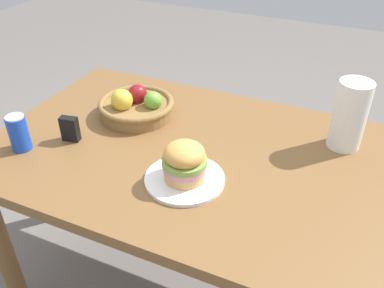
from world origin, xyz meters
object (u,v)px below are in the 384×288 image
object	(u,v)px
paper_towel_roll	(350,115)
soda_can	(19,133)
sandwich	(184,161)
fruit_basket	(136,106)
plate	(185,179)
napkin_holder	(70,129)

from	to	relation	value
paper_towel_roll	soda_can	bearing A→B (deg)	-154.85
soda_can	sandwich	bearing A→B (deg)	6.82
soda_can	fruit_basket	size ratio (longest dim) A/B	0.43
plate	napkin_holder	distance (m)	0.46
soda_can	fruit_basket	xyz separation A→B (m)	(0.24, 0.36, -0.02)
soda_can	paper_towel_roll	size ratio (longest dim) A/B	0.53
fruit_basket	sandwich	bearing A→B (deg)	-40.39
napkin_holder	sandwich	bearing A→B (deg)	-15.82
plate	napkin_holder	xyz separation A→B (m)	(-0.46, 0.04, 0.04)
soda_can	paper_towel_roll	xyz separation A→B (m)	(1.00, 0.47, 0.06)
fruit_basket	paper_towel_roll	xyz separation A→B (m)	(0.76, 0.11, 0.08)
sandwich	napkin_holder	size ratio (longest dim) A/B	1.52
paper_towel_roll	plate	bearing A→B (deg)	-136.27
fruit_basket	paper_towel_roll	size ratio (longest dim) A/B	1.21
plate	fruit_basket	size ratio (longest dim) A/B	0.85
soda_can	paper_towel_roll	distance (m)	1.10
plate	sandwich	xyz separation A→B (m)	(-0.00, 0.00, 0.07)
plate	sandwich	distance (m)	0.07
plate	fruit_basket	distance (m)	0.45
fruit_basket	napkin_holder	bearing A→B (deg)	-116.21
sandwich	soda_can	xyz separation A→B (m)	(-0.58, -0.07, -0.01)
fruit_basket	napkin_holder	distance (m)	0.27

